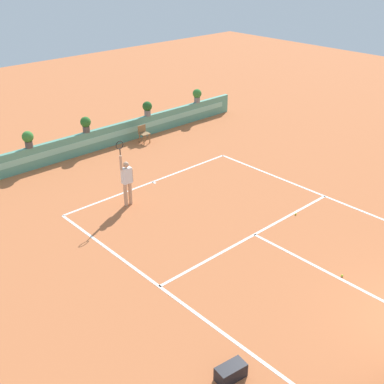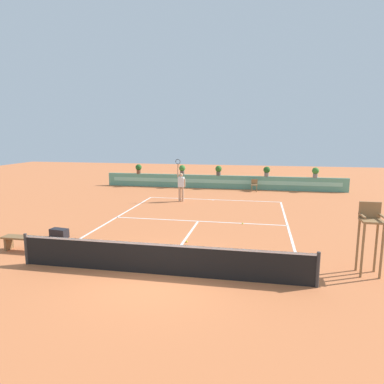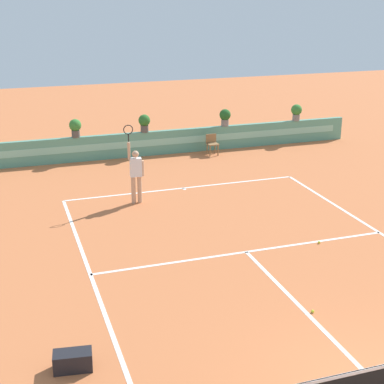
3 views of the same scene
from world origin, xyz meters
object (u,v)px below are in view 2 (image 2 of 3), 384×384
tennis_player (181,184)px  potted_plant_right (267,171)px  ball_kid_chair (254,185)px  potted_plant_centre (219,170)px  gear_bag (59,233)px  potted_plant_far_left (139,168)px  tennis_ball_near_baseline (187,242)px  potted_plant_left (182,169)px  bench_courtside (24,240)px  tennis_ball_mid_court (243,223)px  potted_plant_far_right (315,172)px  umpire_chair (370,230)px

tennis_player → potted_plant_right: bearing=46.3°
ball_kid_chair → potted_plant_centre: size_ratio=1.17×
gear_bag → potted_plant_far_left: bearing=96.4°
tennis_player → tennis_ball_near_baseline: tennis_player is taller
ball_kid_chair → potted_plant_left: (-5.47, 0.73, 0.93)m
bench_courtside → tennis_player: size_ratio=0.62×
ball_kid_chair → gear_bag: bearing=-120.0°
gear_bag → potted_plant_right: (8.30, 13.62, 1.23)m
ball_kid_chair → tennis_ball_near_baseline: 12.74m
potted_plant_right → bench_courtside: bearing=-119.4°
tennis_player → potted_plant_centre: bearing=73.1°
tennis_ball_mid_court → potted_plant_far_right: 11.19m
tennis_player → potted_plant_far_right: tennis_player is taller
tennis_ball_near_baseline → potted_plant_far_left: potted_plant_far_left is taller
potted_plant_left → tennis_ball_near_baseline: bearing=-76.6°
tennis_player → potted_plant_centre: tennis_player is taller
tennis_ball_mid_court → potted_plant_right: (1.20, 10.11, 1.38)m
gear_bag → potted_plant_far_right: bearing=49.4°
umpire_chair → gear_bag: (-11.01, 1.51, -1.16)m
potted_plant_centre → potted_plant_far_right: 6.92m
potted_plant_left → potted_plant_far_left: bearing=180.0°
bench_courtside → gear_bag: bench_courtside is taller
tennis_ball_near_baseline → potted_plant_far_left: 14.89m
tennis_ball_near_baseline → potted_plant_left: potted_plant_left is taller
tennis_player → potted_plant_far_right: size_ratio=3.57×
tennis_player → potted_plant_left: tennis_player is taller
potted_plant_centre → potted_plant_far_left: size_ratio=1.00×
bench_courtside → potted_plant_left: (2.30, 15.27, 1.04)m
tennis_ball_mid_court → bench_courtside: bearing=-145.2°
tennis_ball_mid_court → tennis_player: bearing=130.2°
gear_bag → potted_plant_centre: bearing=70.7°
umpire_chair → potted_plant_far_right: size_ratio=2.96×
umpire_chair → potted_plant_left: size_ratio=2.96×
ball_kid_chair → bench_courtside: bearing=-118.1°
tennis_player → potted_plant_left: (-1.15, 5.41, 0.36)m
potted_plant_far_left → umpire_chair: bearing=-50.3°
ball_kid_chair → tennis_ball_near_baseline: bearing=-100.5°
tennis_ball_mid_court → potted_plant_far_right: potted_plant_far_right is taller
tennis_ball_near_baseline → tennis_player: bearing=104.3°
ball_kid_chair → tennis_player: tennis_player is taller
gear_bag → potted_plant_far_left: potted_plant_far_left is taller
bench_courtside → potted_plant_centre: potted_plant_centre is taller
gear_bag → potted_plant_centre: size_ratio=0.97×
tennis_player → tennis_ball_mid_court: bearing=-49.8°
bench_courtside → potted_plant_far_right: (12.01, 15.27, 1.04)m
tennis_ball_mid_court → potted_plant_far_left: size_ratio=0.09×
umpire_chair → potted_plant_far_left: (-12.54, 15.13, 0.07)m
tennis_player → potted_plant_far_left: tennis_player is taller
ball_kid_chair → tennis_ball_near_baseline: size_ratio=12.50×
bench_courtside → ball_kid_chair: bearing=61.9°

